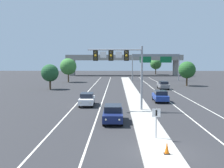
{
  "coord_description": "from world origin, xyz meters",
  "views": [
    {
      "loc": [
        -2.69,
        -17.05,
        5.81
      ],
      "look_at": [
        -3.2,
        12.82,
        3.2
      ],
      "focal_mm": 44.34,
      "sensor_mm": 36.0,
      "label": 1
    }
  ],
  "objects_px": {
    "car_oncoming_white": "(87,99)",
    "tree_far_right_c": "(187,70)",
    "car_oncoming_navy": "(113,113)",
    "median_sign_post": "(156,119)",
    "car_receding_grey": "(163,85)",
    "tree_far_right_a": "(156,64)",
    "highway_sign_gantry": "(156,59)",
    "tree_far_left_a": "(50,73)",
    "car_receding_blue": "(160,96)",
    "traffic_cone_median_nose": "(167,148)",
    "overhead_signal_mast": "(123,63)",
    "tree_far_left_c": "(68,67)"
  },
  "relations": [
    {
      "from": "overhead_signal_mast",
      "to": "median_sign_post",
      "type": "height_order",
      "value": "overhead_signal_mast"
    },
    {
      "from": "car_oncoming_white",
      "to": "car_receding_grey",
      "type": "distance_m",
      "value": 23.99
    },
    {
      "from": "car_oncoming_navy",
      "to": "car_oncoming_white",
      "type": "relative_size",
      "value": 0.99
    },
    {
      "from": "car_receding_grey",
      "to": "tree_far_right_c",
      "type": "relative_size",
      "value": 0.82
    },
    {
      "from": "tree_far_right_a",
      "to": "tree_far_left_a",
      "type": "relative_size",
      "value": 1.32
    },
    {
      "from": "highway_sign_gantry",
      "to": "tree_far_left_a",
      "type": "distance_m",
      "value": 33.79
    },
    {
      "from": "car_receding_blue",
      "to": "tree_far_right_a",
      "type": "bearing_deg",
      "value": 82.52
    },
    {
      "from": "car_oncoming_navy",
      "to": "tree_far_left_c",
      "type": "distance_m",
      "value": 48.2
    },
    {
      "from": "overhead_signal_mast",
      "to": "car_receding_grey",
      "type": "bearing_deg",
      "value": 70.1
    },
    {
      "from": "median_sign_post",
      "to": "car_receding_grey",
      "type": "relative_size",
      "value": 0.49
    },
    {
      "from": "car_oncoming_white",
      "to": "tree_far_right_c",
      "type": "relative_size",
      "value": 0.82
    },
    {
      "from": "car_receding_grey",
      "to": "tree_far_left_a",
      "type": "relative_size",
      "value": 0.9
    },
    {
      "from": "tree_far_left_a",
      "to": "traffic_cone_median_nose",
      "type": "bearing_deg",
      "value": -66.87
    },
    {
      "from": "tree_far_right_c",
      "to": "car_oncoming_navy",
      "type": "bearing_deg",
      "value": -113.72
    },
    {
      "from": "overhead_signal_mast",
      "to": "traffic_cone_median_nose",
      "type": "bearing_deg",
      "value": -81.1
    },
    {
      "from": "car_receding_blue",
      "to": "car_receding_grey",
      "type": "xyz_separation_m",
      "value": [
        3.2,
        16.8,
        0.0
      ]
    },
    {
      "from": "median_sign_post",
      "to": "tree_far_right_c",
      "type": "relative_size",
      "value": 0.4
    },
    {
      "from": "overhead_signal_mast",
      "to": "highway_sign_gantry",
      "type": "xyz_separation_m",
      "value": [
        10.21,
        46.51,
        0.7
      ]
    },
    {
      "from": "car_oncoming_white",
      "to": "tree_far_right_a",
      "type": "distance_m",
      "value": 78.69
    },
    {
      "from": "car_oncoming_white",
      "to": "car_receding_blue",
      "type": "xyz_separation_m",
      "value": [
        9.86,
        3.32,
        0.0
      ]
    },
    {
      "from": "median_sign_post",
      "to": "tree_far_left_c",
      "type": "height_order",
      "value": "tree_far_left_c"
    },
    {
      "from": "car_oncoming_navy",
      "to": "tree_far_left_c",
      "type": "xyz_separation_m",
      "value": [
        -12.31,
        46.49,
        3.25
      ]
    },
    {
      "from": "overhead_signal_mast",
      "to": "tree_far_left_c",
      "type": "xyz_separation_m",
      "value": [
        -13.34,
        40.67,
        -1.39
      ]
    },
    {
      "from": "car_receding_grey",
      "to": "tree_far_right_a",
      "type": "distance_m",
      "value": 56.52
    },
    {
      "from": "car_receding_grey",
      "to": "tree_far_left_c",
      "type": "xyz_separation_m",
      "value": [
        -21.93,
        16.94,
        3.25
      ]
    },
    {
      "from": "median_sign_post",
      "to": "car_receding_blue",
      "type": "height_order",
      "value": "median_sign_post"
    },
    {
      "from": "tree_far_right_a",
      "to": "tree_far_left_a",
      "type": "height_order",
      "value": "tree_far_right_a"
    },
    {
      "from": "car_oncoming_white",
      "to": "traffic_cone_median_nose",
      "type": "xyz_separation_m",
      "value": [
        6.82,
        -18.6,
        -0.31
      ]
    },
    {
      "from": "car_oncoming_white",
      "to": "car_receding_grey",
      "type": "height_order",
      "value": "same"
    },
    {
      "from": "car_oncoming_white",
      "to": "tree_far_left_a",
      "type": "xyz_separation_m",
      "value": [
        -9.39,
        19.37,
        2.42
      ]
    },
    {
      "from": "car_receding_blue",
      "to": "tree_far_right_c",
      "type": "bearing_deg",
      "value": 67.93
    },
    {
      "from": "car_receding_grey",
      "to": "traffic_cone_median_nose",
      "type": "xyz_separation_m",
      "value": [
        -6.24,
        -38.72,
        -0.31
      ]
    },
    {
      "from": "car_oncoming_white",
      "to": "car_receding_blue",
      "type": "height_order",
      "value": "same"
    },
    {
      "from": "car_oncoming_navy",
      "to": "tree_far_right_a",
      "type": "xyz_separation_m",
      "value": [
        15.98,
        85.61,
        3.47
      ]
    },
    {
      "from": "tree_far_left_a",
      "to": "overhead_signal_mast",
      "type": "bearing_deg",
      "value": -58.89
    },
    {
      "from": "car_receding_blue",
      "to": "car_oncoming_white",
      "type": "bearing_deg",
      "value": -161.38
    },
    {
      "from": "tree_far_right_a",
      "to": "highway_sign_gantry",
      "type": "bearing_deg",
      "value": -98.12
    },
    {
      "from": "overhead_signal_mast",
      "to": "car_oncoming_white",
      "type": "xyz_separation_m",
      "value": [
        -4.48,
        3.61,
        -4.64
      ]
    },
    {
      "from": "tree_far_left_c",
      "to": "highway_sign_gantry",
      "type": "bearing_deg",
      "value": 13.93
    },
    {
      "from": "tree_far_right_c",
      "to": "tree_far_right_a",
      "type": "xyz_separation_m",
      "value": [
        -0.09,
        49.04,
        0.71
      ]
    },
    {
      "from": "traffic_cone_median_nose",
      "to": "tree_far_left_c",
      "type": "relative_size",
      "value": 0.12
    },
    {
      "from": "car_oncoming_navy",
      "to": "car_receding_grey",
      "type": "distance_m",
      "value": 31.08
    },
    {
      "from": "overhead_signal_mast",
      "to": "tree_far_left_a",
      "type": "relative_size",
      "value": 1.45
    },
    {
      "from": "tree_far_right_c",
      "to": "tree_far_left_c",
      "type": "distance_m",
      "value": 30.07
    },
    {
      "from": "highway_sign_gantry",
      "to": "tree_far_right_c",
      "type": "relative_size",
      "value": 2.42
    },
    {
      "from": "overhead_signal_mast",
      "to": "traffic_cone_median_nose",
      "type": "relative_size",
      "value": 9.73
    },
    {
      "from": "car_receding_blue",
      "to": "tree_far_left_a",
      "type": "bearing_deg",
      "value": 140.19
    },
    {
      "from": "highway_sign_gantry",
      "to": "tree_far_right_a",
      "type": "distance_m",
      "value": 33.66
    },
    {
      "from": "tree_far_right_a",
      "to": "car_oncoming_navy",
      "type": "bearing_deg",
      "value": -100.57
    },
    {
      "from": "car_receding_grey",
      "to": "tree_far_right_a",
      "type": "xyz_separation_m",
      "value": [
        6.36,
        56.05,
        3.47
      ]
    }
  ]
}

